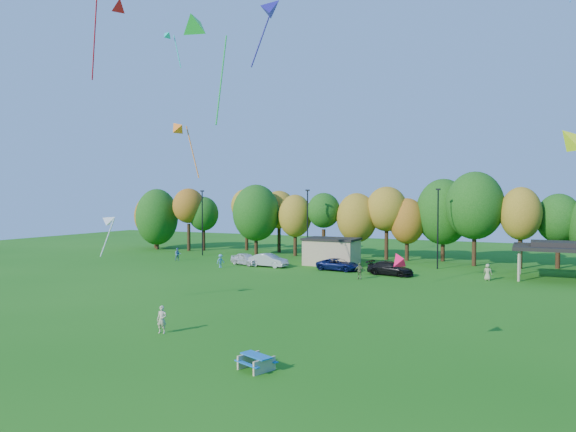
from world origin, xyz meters
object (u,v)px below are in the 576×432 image
at_px(kite_flyer, 162,320).
at_px(car_d, 390,268).
at_px(car_a, 246,259).
at_px(car_b, 268,260).
at_px(picnic_table, 256,361).
at_px(car_c, 338,265).

xyz_separation_m(kite_flyer, car_d, (6.48, 28.45, -0.12)).
bearing_deg(car_a, kite_flyer, -140.01).
relative_size(car_a, car_b, 0.92).
distance_m(picnic_table, car_b, 35.84).
distance_m(car_c, car_d, 6.13).
bearing_deg(car_a, car_c, -69.32).
bearing_deg(car_d, car_a, 97.11).
xyz_separation_m(picnic_table, car_a, (-19.33, 32.27, 0.32)).
height_order(kite_flyer, car_c, kite_flyer).
height_order(car_a, car_d, car_a).
distance_m(car_b, car_c, 8.40).
distance_m(kite_flyer, car_d, 29.17).
bearing_deg(car_a, car_d, -72.90).
relative_size(car_b, car_c, 0.98).
bearing_deg(car_d, car_b, 97.79).
bearing_deg(car_b, car_a, 88.99).
bearing_deg(car_d, car_c, 90.34).
distance_m(kite_flyer, car_a, 31.09).
height_order(car_a, car_b, car_b).
height_order(picnic_table, kite_flyer, kite_flyer).
xyz_separation_m(picnic_table, car_b, (-16.15, 31.99, 0.36)).
xyz_separation_m(car_a, car_c, (11.56, 0.34, -0.06)).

